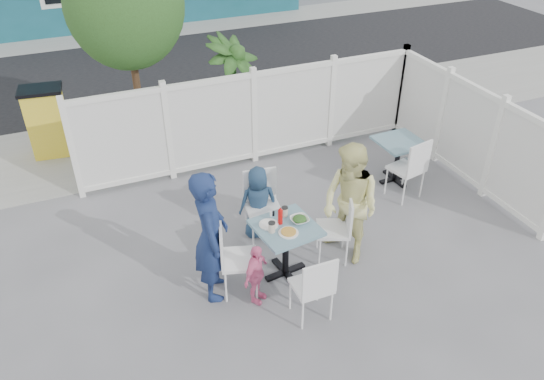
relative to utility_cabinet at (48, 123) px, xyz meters
name	(u,v)px	position (x,y,z in m)	size (l,w,h in m)	color
ground	(311,241)	(3.09, -4.00, -0.59)	(80.00, 80.00, 0.00)	slate
near_sidewalk	(224,127)	(3.09, -0.20, -0.58)	(24.00, 2.60, 0.01)	gray
street	(177,65)	(3.09, 3.50, -0.59)	(24.00, 5.00, 0.01)	black
far_sidewalk	(150,31)	(3.09, 6.60, -0.58)	(24.00, 1.60, 0.01)	gray
fence_back	(254,119)	(3.19, -1.60, 0.19)	(5.86, 0.08, 1.60)	white
fence_right	(466,134)	(6.09, -3.40, 0.19)	(0.08, 3.66, 1.60)	white
tree	(125,5)	(1.49, -0.70, 2.00)	(1.80, 1.62, 3.59)	#382316
utility_cabinet	(48,123)	(0.00, 0.00, 0.00)	(0.64, 0.45, 1.18)	yellow
potted_shrub_a	(233,94)	(3.07, -0.90, 0.40)	(1.11, 1.11, 1.98)	#26471A
potted_shrub_b	(305,97)	(4.44, -1.00, 0.14)	(1.32, 1.15, 1.47)	#26471A
main_table	(286,237)	(2.50, -4.46, 0.00)	(0.80, 0.80, 0.76)	#426D7D
spare_table	(399,150)	(5.07, -3.09, -0.03)	(0.71, 0.71, 0.73)	#426D7D
chair_left	(232,254)	(1.79, -4.48, -0.01)	(0.55, 0.56, 0.99)	white
chair_right	(340,224)	(3.27, -4.43, -0.04)	(0.55, 0.56, 0.95)	white
chair_back	(262,200)	(2.53, -3.60, 0.00)	(0.51, 0.50, 1.01)	white
chair_near	(315,285)	(2.48, -5.29, -0.05)	(0.43, 0.41, 0.93)	white
chair_spare	(411,165)	(4.94, -3.61, 0.00)	(0.54, 0.53, 1.01)	white
man	(211,236)	(1.57, -4.40, 0.26)	(0.62, 0.41, 1.71)	navy
woman	(350,205)	(3.39, -4.44, 0.24)	(0.80, 0.63, 1.65)	yellow
boy	(258,203)	(2.49, -3.57, -0.05)	(0.53, 0.34, 1.08)	navy
toddler	(256,274)	(1.99, -4.75, -0.18)	(0.48, 0.20, 0.82)	pink
plate_main	(289,233)	(2.47, -4.59, 0.18)	(0.24, 0.24, 0.02)	white
plate_side	(269,224)	(2.31, -4.35, 0.18)	(0.24, 0.24, 0.02)	white
salad_bowl	(300,220)	(2.69, -4.44, 0.20)	(0.22, 0.22, 0.06)	white
coffee_cup_a	(272,228)	(2.30, -4.49, 0.23)	(0.08, 0.08, 0.12)	beige
coffee_cup_b	(285,212)	(2.57, -4.25, 0.23)	(0.08, 0.08, 0.12)	beige
ketchup_bottle	(280,217)	(2.46, -4.38, 0.27)	(0.06, 0.06, 0.19)	#BF0B0A
salt_shaker	(271,214)	(2.41, -4.19, 0.20)	(0.03, 0.03, 0.07)	white
pepper_shaker	(273,213)	(2.44, -4.20, 0.20)	(0.03, 0.03, 0.07)	black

